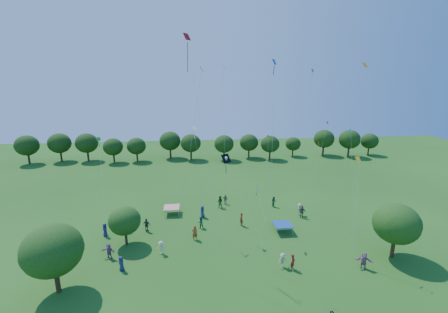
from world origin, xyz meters
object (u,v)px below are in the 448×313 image
tent_red_stripe (172,207)px  near_tree_east (397,224)px  red_high_kite (192,73)px  near_tree_west (53,250)px  tent_blue (283,224)px  pirate_kite (227,160)px  near_tree_north (125,221)px

tent_red_stripe → near_tree_east: bearing=-28.8°
near_tree_east → red_high_kite: 26.69m
near_tree_west → tent_red_stripe: 18.39m
tent_blue → pirate_kite: pirate_kite is taller
tent_blue → red_high_kite: red_high_kite is taller
near_tree_east → tent_red_stripe: bearing=151.2°
tent_red_stripe → near_tree_north: bearing=-121.5°
near_tree_west → tent_red_stripe: bearing=59.3°
red_high_kite → near_tree_east: bearing=-13.3°
tent_red_stripe → tent_blue: size_ratio=1.00×
near_tree_west → near_tree_east: 33.88m
near_tree_north → red_high_kite: red_high_kite is taller
near_tree_west → near_tree_north: 9.02m
near_tree_west → near_tree_north: size_ratio=1.40×
near_tree_north → red_high_kite: 18.35m
near_tree_east → tent_blue: size_ratio=2.78×
near_tree_east → pirate_kite: (-17.34, 7.30, 5.58)m
near_tree_west → red_high_kite: 20.98m
near_tree_west → tent_blue: size_ratio=2.99×
near_tree_west → tent_blue: 25.36m
tent_red_stripe → red_high_kite: size_ratio=0.10×
near_tree_east → tent_blue: bearing=146.8°
near_tree_north → tent_blue: size_ratio=2.13×
near_tree_west → tent_blue: near_tree_west is taller
near_tree_west → tent_red_stripe: size_ratio=2.99×
pirate_kite → near_tree_north: bearing=-172.5°
near_tree_north → red_high_kite: (8.20, -0.71, 16.40)m
pirate_kite → red_high_kite: bearing=-149.1°
tent_red_stripe → tent_blue: (14.36, -6.83, 0.00)m
pirate_kite → red_high_kite: (-3.84, -2.30, 9.88)m
tent_blue → pirate_kite: bearing=175.2°
near_tree_west → near_tree_north: near_tree_west is taller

